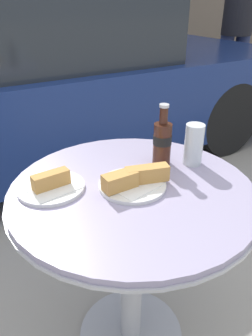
% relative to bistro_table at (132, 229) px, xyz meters
% --- Properties ---
extents(ground_plane, '(30.00, 30.00, 0.00)m').
position_rel_bistro_table_xyz_m(ground_plane, '(0.00, 0.00, -0.57)').
color(ground_plane, '#A8A093').
extents(bistro_table, '(0.81, 0.81, 0.74)m').
position_rel_bistro_table_xyz_m(bistro_table, '(0.00, 0.00, 0.00)').
color(bistro_table, '#B7B7BC').
rests_on(bistro_table, ground_plane).
extents(cola_bottle_left, '(0.07, 0.07, 0.22)m').
position_rel_bistro_table_xyz_m(cola_bottle_left, '(0.18, 0.09, 0.26)').
color(cola_bottle_left, '#3D1E14').
rests_on(cola_bottle_left, bistro_table).
extents(drinking_glass, '(0.07, 0.07, 0.15)m').
position_rel_bistro_table_xyz_m(drinking_glass, '(0.27, 0.03, 0.24)').
color(drinking_glass, black).
rests_on(drinking_glass, bistro_table).
extents(lunch_plate_near, '(0.23, 0.22, 0.07)m').
position_rel_bistro_table_xyz_m(lunch_plate_near, '(0.00, -0.01, 0.20)').
color(lunch_plate_near, white).
rests_on(lunch_plate_near, bistro_table).
extents(lunch_plate_far, '(0.21, 0.21, 0.06)m').
position_rel_bistro_table_xyz_m(lunch_plate_far, '(-0.23, 0.12, 0.19)').
color(lunch_plate_far, white).
rests_on(lunch_plate_far, bistro_table).
extents(parked_car, '(4.25, 1.84, 1.27)m').
position_rel_bistro_table_xyz_m(parked_car, '(0.32, 1.95, 0.04)').
color(parked_car, navy).
rests_on(parked_car, ground_plane).
extents(pedestrian, '(0.36, 0.36, 1.76)m').
position_rel_bistro_table_xyz_m(pedestrian, '(2.83, 2.18, 0.43)').
color(pedestrian, navy).
rests_on(pedestrian, ground_plane).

